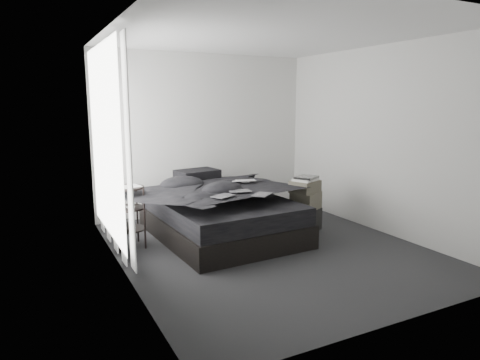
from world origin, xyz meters
name	(u,v)px	position (x,y,z in m)	size (l,w,h in m)	color
floor	(269,248)	(0.00, 0.00, 0.00)	(3.60, 4.20, 0.01)	#2B2B2D
ceiling	(271,34)	(0.00, 0.00, 2.60)	(3.60, 4.20, 0.01)	white
wall_back	(204,135)	(0.00, 2.10, 1.30)	(3.60, 0.01, 2.60)	silver
wall_front	(408,170)	(0.00, -2.10, 1.30)	(3.60, 0.01, 2.60)	silver
wall_left	(119,154)	(-1.80, 0.00, 1.30)	(0.01, 4.20, 2.60)	silver
wall_right	(380,140)	(1.80, 0.00, 1.30)	(0.01, 4.20, 2.60)	silver
window_left	(106,142)	(-1.78, 0.90, 1.35)	(0.02, 2.00, 2.30)	white
curtain_left	(110,148)	(-1.73, 0.90, 1.28)	(0.06, 2.12, 2.48)	white
bed	(221,226)	(-0.33, 0.74, 0.15)	(1.65, 2.18, 0.30)	black
mattress	(221,207)	(-0.33, 0.74, 0.41)	(1.58, 2.11, 0.23)	black
duvet	(223,190)	(-0.32, 0.68, 0.65)	(1.60, 1.86, 0.25)	black
pillow_lower	(192,184)	(-0.42, 1.58, 0.60)	(0.65, 0.44, 0.15)	black
pillow_upper	(197,174)	(-0.35, 1.56, 0.74)	(0.61, 0.42, 0.14)	black
laptop	(244,176)	(0.07, 0.81, 0.80)	(0.35, 0.22, 0.03)	silver
comic_a	(223,190)	(-0.56, 0.14, 0.79)	(0.27, 0.18, 0.01)	black
comic_b	(240,184)	(-0.25, 0.32, 0.79)	(0.27, 0.18, 0.01)	black
comic_c	(262,187)	(-0.10, 0.01, 0.80)	(0.27, 0.18, 0.01)	black
side_stand	(128,218)	(-1.56, 0.85, 0.39)	(0.42, 0.42, 0.77)	black
papers	(128,187)	(-1.55, 0.84, 0.78)	(0.30, 0.22, 0.02)	white
floor_books	(173,235)	(-0.99, 0.83, 0.08)	(0.15, 0.22, 0.15)	black
box_lower	(304,220)	(0.85, 0.43, 0.16)	(0.43, 0.34, 0.32)	black
box_mid	(306,201)	(0.87, 0.43, 0.44)	(0.40, 0.32, 0.24)	#5D5849
box_upper	(305,186)	(0.85, 0.43, 0.65)	(0.38, 0.31, 0.17)	#5D5849
art_book_white	(306,179)	(0.85, 0.43, 0.75)	(0.33, 0.26, 0.03)	silver
art_book_snake	(307,177)	(0.87, 0.43, 0.78)	(0.32, 0.25, 0.03)	silver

